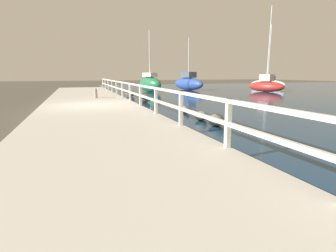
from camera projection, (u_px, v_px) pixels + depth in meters
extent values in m
plane|color=#4C473D|center=(91.00, 111.00, 12.74)|extent=(120.00, 120.00, 0.00)
cube|color=beige|center=(91.00, 108.00, 12.71)|extent=(4.58, 36.00, 0.28)
cube|color=silver|center=(228.00, 124.00, 5.23)|extent=(0.10, 0.10, 0.99)
cube|color=silver|center=(181.00, 109.00, 7.53)|extent=(0.10, 0.10, 0.99)
cube|color=silver|center=(156.00, 100.00, 9.84)|extent=(0.10, 0.10, 0.99)
cube|color=silver|center=(140.00, 95.00, 12.15)|extent=(0.10, 0.10, 0.99)
cube|color=silver|center=(130.00, 92.00, 14.45)|extent=(0.10, 0.10, 0.99)
cube|color=silver|center=(122.00, 90.00, 16.76)|extent=(0.10, 0.10, 0.99)
cube|color=silver|center=(116.00, 88.00, 19.06)|extent=(0.10, 0.10, 0.99)
cube|color=silver|center=(112.00, 86.00, 21.37)|extent=(0.10, 0.10, 0.99)
cube|color=silver|center=(108.00, 85.00, 23.67)|extent=(0.10, 0.10, 0.99)
cube|color=silver|center=(105.00, 84.00, 25.98)|extent=(0.10, 0.10, 0.99)
cube|color=silver|center=(103.00, 83.00, 28.29)|extent=(0.10, 0.10, 0.99)
cube|color=silver|center=(134.00, 85.00, 13.21)|extent=(0.09, 32.50, 0.08)
cube|color=silver|center=(135.00, 94.00, 13.30)|extent=(0.09, 32.50, 0.08)
ellipsoid|color=#666056|center=(145.00, 98.00, 16.19)|extent=(0.70, 0.63, 0.53)
ellipsoid|color=gray|center=(184.00, 109.00, 11.93)|extent=(0.45, 0.41, 0.34)
ellipsoid|color=slate|center=(130.00, 93.00, 20.38)|extent=(0.69, 0.62, 0.52)
ellipsoid|color=#666056|center=(216.00, 120.00, 8.92)|extent=(0.56, 0.50, 0.42)
ellipsoid|color=slate|center=(201.00, 116.00, 9.98)|extent=(0.49, 0.44, 0.36)
cylinder|color=gray|center=(96.00, 94.00, 16.20)|extent=(0.22, 0.22, 0.48)
sphere|color=gray|center=(95.00, 90.00, 16.14)|extent=(0.20, 0.20, 0.20)
ellipsoid|color=red|center=(266.00, 87.00, 25.79)|extent=(2.81, 3.90, 1.05)
cube|color=beige|center=(267.00, 78.00, 25.63)|extent=(1.39, 1.42, 0.66)
cylinder|color=silver|center=(269.00, 44.00, 25.01)|extent=(0.09, 0.09, 6.95)
ellipsoid|color=#236B42|center=(150.00, 84.00, 25.68)|extent=(2.29, 3.36, 1.46)
cube|color=silver|center=(150.00, 75.00, 25.50)|extent=(1.28, 1.55, 0.40)
cylinder|color=silver|center=(150.00, 54.00, 25.12)|extent=(0.09, 0.09, 4.33)
ellipsoid|color=white|center=(267.00, 84.00, 31.21)|extent=(2.12, 4.65, 1.06)
cube|color=#4C566B|center=(268.00, 78.00, 31.06)|extent=(1.06, 1.73, 0.47)
cylinder|color=silver|center=(270.00, 53.00, 30.50)|extent=(0.09, 0.09, 6.26)
ellipsoid|color=#2D4C9E|center=(188.00, 84.00, 28.81)|extent=(2.35, 5.23, 1.36)
cube|color=#4C566B|center=(188.00, 75.00, 28.62)|extent=(1.29, 1.84, 0.60)
cylinder|color=silver|center=(189.00, 58.00, 28.26)|extent=(0.09, 0.09, 4.20)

